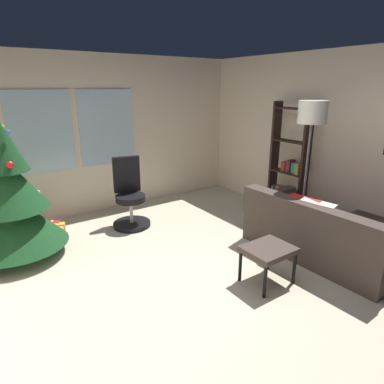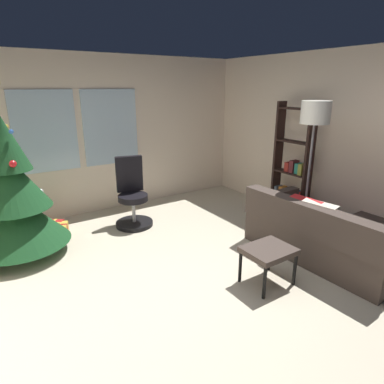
{
  "view_description": "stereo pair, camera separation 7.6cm",
  "coord_description": "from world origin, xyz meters",
  "px_view_note": "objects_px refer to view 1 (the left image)",
  "views": [
    {
      "loc": [
        -1.82,
        -2.49,
        2.04
      ],
      "look_at": [
        -0.0,
        0.14,
        1.0
      ],
      "focal_mm": 30.82,
      "sensor_mm": 36.0,
      "label": 1
    },
    {
      "loc": [
        -1.76,
        -2.53,
        2.04
      ],
      "look_at": [
        -0.0,
        0.14,
        1.0
      ],
      "focal_mm": 30.82,
      "sensor_mm": 36.0,
      "label": 2
    }
  ],
  "objects_px": {
    "gift_box_red": "(49,229)",
    "office_chair": "(130,200)",
    "couch": "(337,234)",
    "bookshelf": "(289,169)",
    "footstool": "(268,252)",
    "floor_lamp": "(312,123)",
    "holiday_tree": "(11,201)",
    "gift_box_gold": "(53,231)"
  },
  "relations": [
    {
      "from": "office_chair",
      "to": "bookshelf",
      "type": "relative_size",
      "value": 0.57
    },
    {
      "from": "holiday_tree",
      "to": "bookshelf",
      "type": "xyz_separation_m",
      "value": [
        3.78,
        -1.0,
        0.07
      ]
    },
    {
      "from": "floor_lamp",
      "to": "couch",
      "type": "bearing_deg",
      "value": -90.69
    },
    {
      "from": "holiday_tree",
      "to": "gift_box_gold",
      "type": "bearing_deg",
      "value": 36.78
    },
    {
      "from": "office_chair",
      "to": "bookshelf",
      "type": "distance_m",
      "value": 2.51
    },
    {
      "from": "couch",
      "to": "bookshelf",
      "type": "distance_m",
      "value": 1.4
    },
    {
      "from": "footstool",
      "to": "gift_box_red",
      "type": "bearing_deg",
      "value": 122.31
    },
    {
      "from": "gift_box_gold",
      "to": "bookshelf",
      "type": "height_order",
      "value": "bookshelf"
    },
    {
      "from": "floor_lamp",
      "to": "footstool",
      "type": "bearing_deg",
      "value": -157.16
    },
    {
      "from": "couch",
      "to": "bookshelf",
      "type": "height_order",
      "value": "bookshelf"
    },
    {
      "from": "gift_box_gold",
      "to": "footstool",
      "type": "bearing_deg",
      "value": -56.97
    },
    {
      "from": "gift_box_gold",
      "to": "office_chair",
      "type": "bearing_deg",
      "value": -12.29
    },
    {
      "from": "gift_box_red",
      "to": "bookshelf",
      "type": "height_order",
      "value": "bookshelf"
    },
    {
      "from": "gift_box_gold",
      "to": "bookshelf",
      "type": "bearing_deg",
      "value": -22.21
    },
    {
      "from": "footstool",
      "to": "bookshelf",
      "type": "height_order",
      "value": "bookshelf"
    },
    {
      "from": "gift_box_red",
      "to": "holiday_tree",
      "type": "bearing_deg",
      "value": -134.27
    },
    {
      "from": "office_chair",
      "to": "floor_lamp",
      "type": "bearing_deg",
      "value": -45.25
    },
    {
      "from": "bookshelf",
      "to": "holiday_tree",
      "type": "bearing_deg",
      "value": 165.16
    },
    {
      "from": "gift_box_red",
      "to": "office_chair",
      "type": "bearing_deg",
      "value": -17.2
    },
    {
      "from": "gift_box_gold",
      "to": "floor_lamp",
      "type": "relative_size",
      "value": 0.21
    },
    {
      "from": "holiday_tree",
      "to": "bookshelf",
      "type": "bearing_deg",
      "value": -14.84
    },
    {
      "from": "holiday_tree",
      "to": "gift_box_gold",
      "type": "height_order",
      "value": "holiday_tree"
    },
    {
      "from": "couch",
      "to": "office_chair",
      "type": "xyz_separation_m",
      "value": [
        -1.75,
        2.33,
        0.13
      ]
    },
    {
      "from": "footstool",
      "to": "holiday_tree",
      "type": "bearing_deg",
      "value": 134.19
    },
    {
      "from": "gift_box_red",
      "to": "floor_lamp",
      "type": "bearing_deg",
      "value": -36.4
    },
    {
      "from": "bookshelf",
      "to": "floor_lamp",
      "type": "bearing_deg",
      "value": -125.46
    },
    {
      "from": "footstool",
      "to": "gift_box_gold",
      "type": "height_order",
      "value": "footstool"
    },
    {
      "from": "holiday_tree",
      "to": "bookshelf",
      "type": "distance_m",
      "value": 3.91
    },
    {
      "from": "holiday_tree",
      "to": "office_chair",
      "type": "height_order",
      "value": "holiday_tree"
    },
    {
      "from": "holiday_tree",
      "to": "couch",
      "type": "bearing_deg",
      "value": -33.8
    },
    {
      "from": "couch",
      "to": "bookshelf",
      "type": "xyz_separation_m",
      "value": [
        0.47,
        1.21,
        0.52
      ]
    },
    {
      "from": "couch",
      "to": "floor_lamp",
      "type": "distance_m",
      "value": 1.44
    },
    {
      "from": "couch",
      "to": "bookshelf",
      "type": "bearing_deg",
      "value": 68.68
    },
    {
      "from": "couch",
      "to": "floor_lamp",
      "type": "height_order",
      "value": "floor_lamp"
    },
    {
      "from": "bookshelf",
      "to": "gift_box_red",
      "type": "bearing_deg",
      "value": 156.37
    },
    {
      "from": "footstool",
      "to": "gift_box_red",
      "type": "relative_size",
      "value": 1.38
    },
    {
      "from": "bookshelf",
      "to": "gift_box_gold",
      "type": "bearing_deg",
      "value": 157.79
    },
    {
      "from": "holiday_tree",
      "to": "floor_lamp",
      "type": "bearing_deg",
      "value": -26.56
    },
    {
      "from": "gift_box_red",
      "to": "bookshelf",
      "type": "xyz_separation_m",
      "value": [
        3.33,
        -1.46,
        0.71
      ]
    },
    {
      "from": "couch",
      "to": "footstool",
      "type": "height_order",
      "value": "couch"
    },
    {
      "from": "gift_box_red",
      "to": "bookshelf",
      "type": "bearing_deg",
      "value": -23.63
    },
    {
      "from": "couch",
      "to": "gift_box_gold",
      "type": "distance_m",
      "value": 3.83
    }
  ]
}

